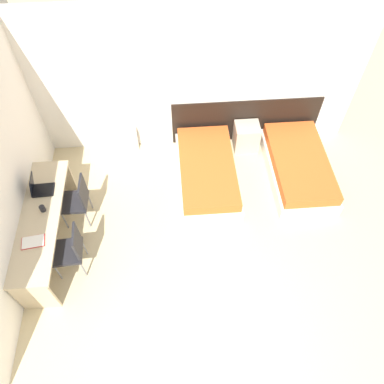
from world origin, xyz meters
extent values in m
plane|color=beige|center=(0.00, 0.00, 0.00)|extent=(20.00, 20.00, 0.00)
cube|color=white|center=(0.00, 3.64, 1.35)|extent=(5.94, 0.05, 2.70)
cube|color=white|center=(-2.50, 1.81, 1.35)|extent=(0.05, 4.61, 2.70)
cube|color=black|center=(1.11, 3.60, 0.46)|extent=(2.69, 0.03, 0.91)
cube|color=silver|center=(0.31, 2.64, 0.13)|extent=(0.99, 1.86, 0.25)
cube|color=#E05B23|center=(0.31, 2.64, 0.34)|extent=(0.91, 1.78, 0.18)
cube|color=silver|center=(1.90, 2.64, 0.13)|extent=(0.99, 1.86, 0.25)
cube|color=#E05B23|center=(1.90, 2.64, 0.34)|extent=(0.91, 1.78, 0.18)
cube|color=beige|center=(1.11, 3.38, 0.26)|extent=(0.44, 0.38, 0.53)
cube|color=silver|center=(-1.33, 3.52, 0.24)|extent=(0.88, 0.12, 0.48)
cube|color=#C6B28E|center=(-2.19, 1.58, 0.70)|extent=(0.56, 2.10, 0.04)
cube|color=#C6B28E|center=(-2.19, 0.55, 0.34)|extent=(0.50, 0.04, 0.69)
cube|color=#C6B28E|center=(-2.19, 2.62, 0.34)|extent=(0.50, 0.04, 0.69)
cube|color=#232328|center=(-1.83, 2.02, 0.44)|extent=(0.42, 0.42, 0.05)
cube|color=#232328|center=(-1.63, 2.01, 0.69)|extent=(0.03, 0.38, 0.45)
cylinder|color=slate|center=(-2.01, 1.84, 0.21)|extent=(0.02, 0.02, 0.41)
cylinder|color=slate|center=(-2.01, 2.20, 0.21)|extent=(0.02, 0.02, 0.41)
cylinder|color=slate|center=(-1.65, 1.83, 0.21)|extent=(0.02, 0.02, 0.41)
cylinder|color=slate|center=(-1.65, 2.19, 0.21)|extent=(0.02, 0.02, 0.41)
cube|color=#232328|center=(-1.83, 1.15, 0.44)|extent=(0.44, 0.44, 0.05)
cube|color=#232328|center=(-1.63, 1.17, 0.69)|extent=(0.05, 0.38, 0.45)
cylinder|color=slate|center=(-2.00, 0.96, 0.21)|extent=(0.02, 0.02, 0.41)
cylinder|color=slate|center=(-2.02, 1.32, 0.21)|extent=(0.02, 0.02, 0.41)
cylinder|color=slate|center=(-1.64, 0.99, 0.21)|extent=(0.02, 0.02, 0.41)
cylinder|color=slate|center=(-1.66, 1.34, 0.21)|extent=(0.02, 0.02, 0.41)
cube|color=black|center=(-2.21, 2.06, 0.73)|extent=(0.32, 0.26, 0.02)
cube|color=black|center=(-2.33, 2.05, 0.89)|extent=(0.09, 0.25, 0.30)
cube|color=#B21E1E|center=(-2.21, 1.19, 0.73)|extent=(0.33, 0.23, 0.01)
cube|color=white|center=(-2.21, 1.19, 0.74)|extent=(0.31, 0.22, 0.01)
cylinder|color=black|center=(-2.16, 1.70, 0.77)|extent=(0.08, 0.08, 0.09)
camera|label=1|loc=(-0.26, -1.42, 5.18)|focal=35.00mm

